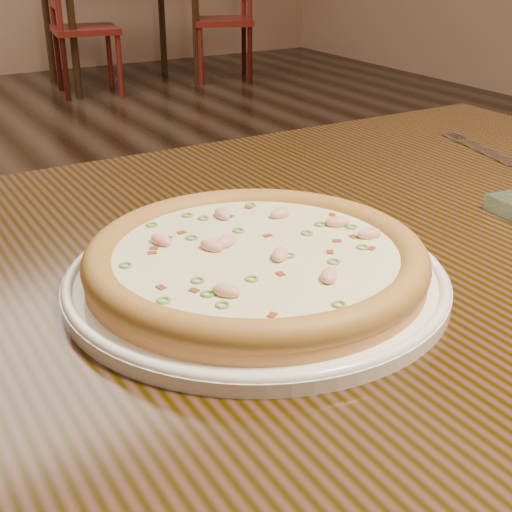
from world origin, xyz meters
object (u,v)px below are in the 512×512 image
hero_table (326,322)px  plate (256,277)px  chair_c (77,29)px  pizza (256,259)px  chair_d (230,20)px

hero_table → plate: 0.17m
hero_table → chair_c: size_ratio=1.26×
pizza → chair_c: chair_c is taller
plate → chair_d: size_ratio=0.37×
plate → chair_c: chair_c is taller
hero_table → pizza: pizza is taller
pizza → plate: bearing=-143.6°
pizza → chair_d: (2.35, 4.34, -0.34)m
chair_c → plate: bearing=-105.3°
chair_c → chair_d: (1.14, -0.07, 0.00)m
chair_d → pizza: bearing=-118.4°
hero_table → plate: (-0.12, -0.05, 0.11)m
hero_table → pizza: size_ratio=3.86×
pizza → chair_c: 4.58m
chair_c → chair_d: size_ratio=1.00×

